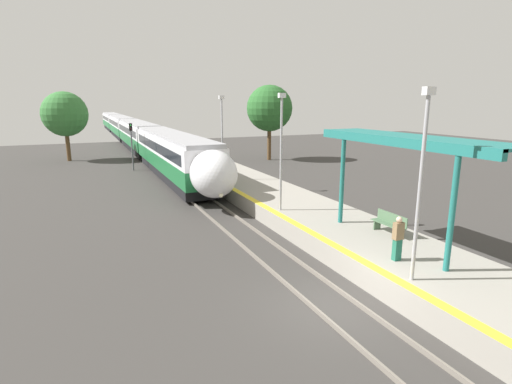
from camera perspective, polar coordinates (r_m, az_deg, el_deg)
The scene contains 14 objects.
ground_plane at distance 13.60m, azimuth 11.14°, elevation -15.79°, with size 120.00×120.00×0.00m, color #383533.
rail_left at distance 13.20m, azimuth 8.48°, elevation -16.24°, with size 0.08×90.00×0.15m, color slate.
rail_right at distance 13.95m, azimuth 13.67°, elevation -14.80°, with size 0.08×90.00×0.15m, color slate.
train at distance 64.48m, azimuth -17.61°, elevation 8.43°, with size 2.89×86.86×3.89m.
platform_right at distance 15.75m, azimuth 23.02°, elevation -10.67°, with size 4.46×64.00×0.91m.
platform_bench at distance 18.07m, azimuth 18.54°, elevation -4.18°, with size 0.44×1.77×0.89m.
person_waiting at distance 15.07m, azimuth 19.60°, elevation -6.20°, with size 0.36×0.22×1.62m.
railway_signal at distance 39.80m, azimuth -17.35°, elevation 6.84°, with size 0.28×0.28×4.48m.
lamppost_near at distance 12.98m, azimuth 22.53°, elevation 2.20°, with size 0.36×0.20×5.97m.
lamppost_mid at distance 20.35m, azimuth 3.62°, elevation 6.65°, with size 0.36×0.20×5.97m.
lamppost_far at distance 28.78m, azimuth -4.87°, elevation 8.42°, with size 0.36×0.20×5.97m.
station_canopy at distance 16.57m, azimuth 20.21°, elevation 6.38°, with size 2.02×9.02×4.26m.
background_tree_left at distance 48.89m, azimuth -25.66°, elevation 9.99°, with size 4.85×4.85×7.56m.
background_tree_right at distance 45.06m, azimuth 1.93°, elevation 11.84°, with size 5.07×5.07×8.28m.
Camera 1 is at (-7.02, -9.70, 6.45)m, focal length 28.00 mm.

